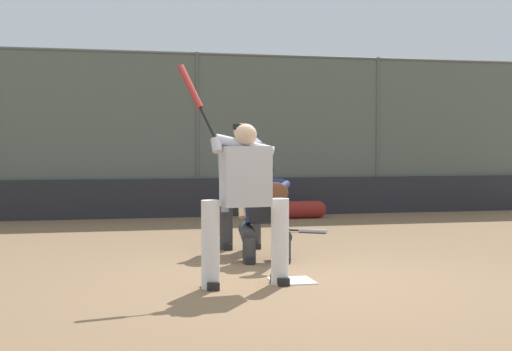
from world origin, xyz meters
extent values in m
plane|color=#846647|center=(0.00, 0.00, 0.00)|extent=(160.00, 160.00, 0.00)
cube|color=white|center=(0.00, 0.00, 0.01)|extent=(0.43, 0.43, 0.01)
cylinder|color=#515651|center=(-3.80, -7.03, 1.62)|extent=(0.08, 0.08, 3.25)
cylinder|color=#515651|center=(0.00, -7.03, 1.62)|extent=(0.08, 0.08, 3.25)
cube|color=#515B51|center=(0.00, -7.03, 1.62)|extent=(15.22, 0.01, 3.25)
cylinder|color=#515651|center=(0.00, -7.03, 3.22)|extent=(15.22, 0.06, 0.06)
cube|color=#28282D|center=(0.00, -6.93, 0.38)|extent=(14.91, 0.18, 0.75)
cube|color=slate|center=(-0.22, -9.06, 0.06)|extent=(10.65, 1.95, 0.12)
cube|color=slate|center=(-0.22, -8.51, 0.22)|extent=(10.65, 0.55, 0.44)
cube|color=#B7BABC|center=(-0.22, -8.51, 0.48)|extent=(10.65, 0.24, 0.08)
cube|color=slate|center=(-0.22, -9.06, 0.38)|extent=(10.65, 0.55, 0.76)
cube|color=#B7BABC|center=(-0.22, -9.06, 0.80)|extent=(10.65, 0.24, 0.08)
cube|color=slate|center=(-0.22, -9.61, 0.54)|extent=(10.65, 0.55, 1.08)
cube|color=#B7BABC|center=(-0.22, -9.61, 1.12)|extent=(10.65, 0.24, 0.08)
cylinder|color=silver|center=(0.16, 0.11, 0.43)|extent=(0.18, 0.18, 0.86)
cube|color=black|center=(0.16, 0.11, 0.04)|extent=(0.14, 0.29, 0.08)
cylinder|color=silver|center=(0.87, 0.18, 0.43)|extent=(0.18, 0.18, 0.86)
cube|color=black|center=(0.87, 0.18, 0.04)|extent=(0.14, 0.29, 0.08)
cube|color=#B7B7BC|center=(0.52, 0.15, 1.09)|extent=(0.49, 0.31, 0.59)
sphere|color=tan|center=(0.52, 0.15, 1.50)|extent=(0.22, 0.22, 0.22)
cylinder|color=#B7B7BC|center=(0.52, 0.12, 1.40)|extent=(0.60, 0.11, 0.22)
cylinder|color=#B7B7BC|center=(0.81, 0.15, 1.40)|extent=(0.14, 0.17, 0.16)
sphere|color=black|center=(0.81, 0.13, 1.46)|extent=(0.04, 0.04, 0.04)
cylinder|color=black|center=(0.87, 0.05, 1.61)|extent=(0.16, 0.19, 0.32)
cylinder|color=maroon|center=(1.02, -0.13, 1.98)|extent=(0.26, 0.29, 0.46)
cylinder|color=#333333|center=(-0.22, -1.15, 0.16)|extent=(0.16, 0.16, 0.31)
cylinder|color=#333333|center=(-0.25, -1.35, 0.33)|extent=(0.23, 0.49, 0.24)
cube|color=black|center=(-0.22, -1.15, 0.04)|extent=(0.13, 0.27, 0.08)
cylinder|color=#333333|center=(0.19, -1.20, 0.16)|extent=(0.16, 0.16, 0.31)
cylinder|color=#333333|center=(0.17, -1.40, 0.33)|extent=(0.23, 0.49, 0.24)
cube|color=black|center=(0.19, -1.20, 0.04)|extent=(0.13, 0.27, 0.08)
cube|color=navy|center=(-0.04, -1.42, 0.71)|extent=(0.49, 0.41, 0.57)
cube|color=black|center=(-0.03, -1.27, 0.71)|extent=(0.42, 0.18, 0.47)
sphere|color=tan|center=(-0.04, -1.42, 1.07)|extent=(0.21, 0.21, 0.21)
sphere|color=black|center=(-0.04, -1.42, 1.11)|extent=(0.24, 0.24, 0.24)
cylinder|color=navy|center=(-0.19, -1.16, 0.89)|extent=(0.35, 0.53, 0.16)
ellipsoid|color=#56331E|center=(-0.06, -0.92, 0.85)|extent=(0.31, 0.13, 0.24)
cylinder|color=tan|center=(0.23, -1.45, 0.74)|extent=(0.13, 0.33, 0.46)
cylinder|color=#333333|center=(-0.14, -2.42, 0.43)|extent=(0.18, 0.18, 0.87)
cube|color=black|center=(-0.14, -2.42, 0.04)|extent=(0.13, 0.29, 0.08)
cylinder|color=#333333|center=(0.26, -2.40, 0.43)|extent=(0.18, 0.18, 0.87)
cube|color=black|center=(0.26, -2.40, 0.04)|extent=(0.13, 0.29, 0.08)
cube|color=gray|center=(0.05, -2.35, 1.17)|extent=(0.49, 0.44, 0.66)
sphere|color=tan|center=(0.05, -2.35, 1.59)|extent=(0.22, 0.22, 0.22)
cylinder|color=black|center=(0.05, -2.35, 1.65)|extent=(0.23, 0.23, 0.08)
cylinder|color=gray|center=(-0.22, -2.31, 0.97)|extent=(0.14, 0.24, 0.92)
cylinder|color=gray|center=(0.32, -2.27, 0.97)|extent=(0.16, 0.25, 0.92)
sphere|color=black|center=(-0.95, -4.18, 0.03)|extent=(0.04, 0.04, 0.04)
cylinder|color=black|center=(-1.09, -4.08, 0.03)|extent=(0.29, 0.21, 0.03)
cylinder|color=#B7BCC1|center=(-1.42, -3.86, 0.03)|extent=(0.42, 0.31, 0.07)
cylinder|color=maroon|center=(-1.71, -6.18, 0.17)|extent=(1.04, 0.34, 0.34)
sphere|color=maroon|center=(-2.23, -6.18, 0.17)|extent=(0.33, 0.33, 0.33)
sphere|color=maroon|center=(-1.20, -6.18, 0.17)|extent=(0.33, 0.33, 0.33)
camera|label=1|loc=(1.94, 7.00, 1.38)|focal=50.00mm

